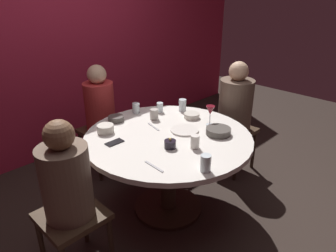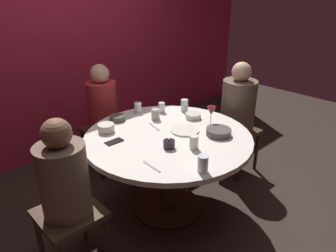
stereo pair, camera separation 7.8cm
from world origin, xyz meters
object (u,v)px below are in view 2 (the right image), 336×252
dining_table (168,151)px  candle_holder (169,144)px  cup_center_front (184,105)px  seated_diner_back (103,107)px  dinner_plate (185,130)px  cell_phone (114,142)px  cup_near_candle (155,114)px  bowl_sauce_side (219,132)px  bowl_serving_large (193,116)px  cup_by_right_diner (162,107)px  seated_diner_left (64,182)px  wine_glass (211,112)px  bowl_salad_center (117,118)px  cup_by_left_diner (194,142)px  seated_diner_right (238,107)px  cup_far_edge (138,108)px  cup_beside_wine (203,164)px  bowl_small_white (106,128)px

dining_table → candle_holder: 0.28m
candle_holder → cup_center_front: cup_center_front is taller
seated_diner_back → dinner_plate: 1.03m
cell_phone → cup_near_candle: (0.53, 0.12, 0.04)m
bowl_sauce_side → bowl_serving_large: bearing=73.8°
cup_by_right_diner → cup_center_front: 0.22m
seated_diner_left → cup_center_front: 1.42m
wine_glass → bowl_salad_center: (-0.52, 0.65, -0.11)m
bowl_serving_large → candle_holder: bearing=-154.5°
cell_phone → cup_near_candle: bearing=103.6°
seated_diner_back → dinner_plate: seated_diner_back is taller
cup_by_left_diner → cup_near_candle: bearing=75.3°
seated_diner_left → cup_center_front: size_ratio=10.01×
bowl_serving_large → bowl_salad_center: bearing=140.8°
dining_table → bowl_salad_center: bowl_salad_center is taller
seated_diner_left → seated_diner_right: bearing=0.0°
cup_near_candle → cup_center_front: 0.34m
cup_by_right_diner → cup_far_edge: size_ratio=0.98×
bowl_salad_center → dinner_plate: bearing=-64.2°
dining_table → cup_by_right_diner: cup_by_right_diner is taller
cell_phone → cup_far_edge: bearing=125.4°
cup_near_candle → cup_beside_wine: bearing=-112.2°
cup_by_right_diner → dining_table: bearing=-126.6°
cup_near_candle → cup_by_right_diner: (0.16, 0.09, -0.00)m
seated_diner_back → bowl_sauce_side: size_ratio=5.68×
seated_diner_right → cell_phone: 1.37m
dining_table → seated_diner_right: seated_diner_right is taller
bowl_serving_large → cup_far_edge: bearing=121.2°
seated_diner_left → candle_holder: size_ratio=13.00×
wine_glass → bowl_sauce_side: bearing=-120.7°
cup_beside_wine → cup_by_right_diner: bearing=61.9°
seated_diner_left → cup_center_front: (1.38, 0.28, 0.08)m
cup_by_left_diner → dining_table: bearing=86.9°
seated_diner_left → bowl_serving_large: 1.32m
bowl_serving_large → cup_by_right_diner: bearing=108.5°
dining_table → cup_far_edge: (0.13, 0.56, 0.20)m
cell_phone → wine_glass: bearing=69.0°
seated_diner_left → bowl_serving_large: seated_diner_left is taller
candle_holder → bowl_sauce_side: 0.46m
seated_diner_right → cup_by_right_diner: 0.79m
seated_diner_right → cell_phone: seated_diner_right is taller
wine_glass → bowl_sauce_side: 0.22m
dining_table → dinner_plate: dinner_plate is taller
cup_near_candle → cup_beside_wine: size_ratio=0.84×
wine_glass → cup_near_candle: bearing=120.1°
wine_glass → cup_beside_wine: wine_glass is taller
cup_by_left_diner → dinner_plate: bearing=56.2°
dinner_plate → bowl_salad_center: 0.64m
dining_table → bowl_small_white: size_ratio=9.91×
bowl_serving_large → cup_by_right_diner: 0.33m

